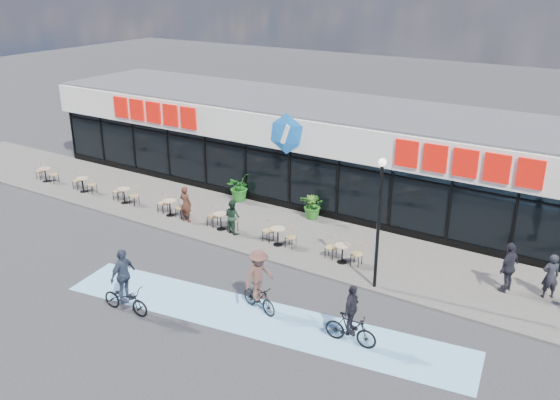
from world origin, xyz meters
name	(u,v)px	position (x,y,z in m)	size (l,w,h in m)	color
ground	(194,269)	(0.00, 0.00, 0.00)	(120.00, 120.00, 0.00)	#28282B
sidewalk	(260,227)	(0.00, 4.50, 0.05)	(44.00, 5.00, 0.10)	#5E5A53
bike_lane	(258,318)	(4.00, -1.50, 0.01)	(14.00, 2.20, 0.01)	#77B3E1
building	(320,148)	(0.00, 9.93, 2.34)	(30.60, 6.57, 4.75)	black
lamp_post	(379,212)	(6.42, 2.30, 2.96)	(0.28, 0.28, 4.77)	black
bistro_set_0	(47,173)	(-12.97, 3.44, 0.56)	(1.54, 0.62, 0.90)	tan
bistro_set_1	(84,183)	(-10.04, 3.44, 0.56)	(1.54, 0.62, 0.90)	tan
bistro_set_2	(125,194)	(-7.11, 3.44, 0.56)	(1.54, 0.62, 0.90)	tan
bistro_set_3	(171,206)	(-4.18, 3.44, 0.56)	(1.54, 0.62, 0.90)	tan
bistro_set_4	(222,219)	(-1.25, 3.44, 0.56)	(1.54, 0.62, 0.90)	tan
bistro_set_5	(279,234)	(1.68, 3.44, 0.56)	(1.54, 0.62, 0.90)	tan
bistro_set_6	(343,251)	(4.61, 3.44, 0.56)	(1.54, 0.62, 0.90)	tan
potted_plant_left	(239,186)	(-2.69, 6.65, 0.79)	(1.24, 1.07, 1.38)	#206B1E
potted_plant_mid	(314,205)	(1.54, 6.56, 0.73)	(1.14, 0.99, 1.27)	#26671D
potted_plant_right	(310,207)	(1.35, 6.60, 0.61)	(0.57, 0.57, 1.03)	#3A661D
patron_left	(186,204)	(-3.11, 3.23, 0.93)	(0.60, 0.40, 1.65)	#432218
patron_right	(233,216)	(-0.61, 3.35, 0.85)	(0.73, 0.57, 1.50)	#192E1F
pedestrian_a	(509,267)	(10.44, 4.47, 1.02)	(1.08, 0.45, 1.85)	black
pedestrian_c	(550,276)	(11.75, 4.78, 0.92)	(0.60, 0.39, 1.63)	black
cyclist_a	(259,283)	(3.75, -1.09, 1.04)	(1.67, 1.28, 2.22)	black
cyclist_b	(351,321)	(7.15, -1.17, 0.79)	(1.70, 0.93, 2.00)	black
cyclist_c	(125,289)	(0.07, -3.51, 0.88)	(1.85, 1.11, 2.29)	black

